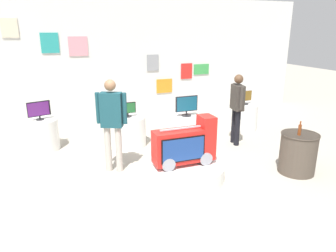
{
  "coord_description": "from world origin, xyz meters",
  "views": [
    {
      "loc": [
        -1.93,
        -4.31,
        2.57
      ],
      "look_at": [
        0.17,
        1.04,
        0.77
      ],
      "focal_mm": 33.7,
      "sensor_mm": 36.0,
      "label": 1
    }
  ],
  "objects_px": {
    "tv_on_far_right": "(245,97)",
    "shopper_browsing_near_truck": "(112,119)",
    "display_pedestal_right_rear": "(128,131)",
    "novelty_firetruck_tv": "(185,146)",
    "tv_on_center_rear": "(187,105)",
    "side_table_round": "(298,153)",
    "shopper_browsing_rear": "(237,104)",
    "main_display_pedestal": "(184,171)",
    "display_pedestal_left_rear": "(42,135)",
    "display_pedestal_far_right": "(243,117)",
    "bottle_on_side_table": "(300,130)",
    "tv_on_left_rear": "(39,110)",
    "tv_on_right_rear": "(128,109)",
    "display_pedestal_center_rear": "(186,130)"
  },
  "relations": [
    {
      "from": "tv_on_far_right",
      "to": "shopper_browsing_near_truck",
      "type": "bearing_deg",
      "value": -161.25
    },
    {
      "from": "display_pedestal_right_rear",
      "to": "tv_on_far_right",
      "type": "height_order",
      "value": "tv_on_far_right"
    },
    {
      "from": "novelty_firetruck_tv",
      "to": "tv_on_center_rear",
      "type": "bearing_deg",
      "value": 64.68
    },
    {
      "from": "side_table_round",
      "to": "shopper_browsing_rear",
      "type": "bearing_deg",
      "value": 97.33
    },
    {
      "from": "main_display_pedestal",
      "to": "tv_on_center_rear",
      "type": "distance_m",
      "value": 1.88
    },
    {
      "from": "display_pedestal_left_rear",
      "to": "tv_on_center_rear",
      "type": "distance_m",
      "value": 3.24
    },
    {
      "from": "shopper_browsing_rear",
      "to": "side_table_round",
      "type": "bearing_deg",
      "value": -82.67
    },
    {
      "from": "display_pedestal_far_right",
      "to": "bottle_on_side_table",
      "type": "bearing_deg",
      "value": -104.09
    },
    {
      "from": "display_pedestal_left_rear",
      "to": "display_pedestal_far_right",
      "type": "distance_m",
      "value": 4.95
    },
    {
      "from": "tv_on_left_rear",
      "to": "bottle_on_side_table",
      "type": "xyz_separation_m",
      "value": [
        4.28,
        -2.99,
        -0.05
      ]
    },
    {
      "from": "novelty_firetruck_tv",
      "to": "shopper_browsing_rear",
      "type": "distance_m",
      "value": 2.17
    },
    {
      "from": "novelty_firetruck_tv",
      "to": "display_pedestal_far_right",
      "type": "xyz_separation_m",
      "value": [
        2.6,
        2.02,
        -0.27
      ]
    },
    {
      "from": "main_display_pedestal",
      "to": "shopper_browsing_rear",
      "type": "distance_m",
      "value": 2.3
    },
    {
      "from": "tv_on_center_rear",
      "to": "tv_on_far_right",
      "type": "distance_m",
      "value": 1.93
    },
    {
      "from": "shopper_browsing_rear",
      "to": "novelty_firetruck_tv",
      "type": "bearing_deg",
      "value": -146.99
    },
    {
      "from": "display_pedestal_left_rear",
      "to": "display_pedestal_right_rear",
      "type": "distance_m",
      "value": 1.87
    },
    {
      "from": "display_pedestal_right_rear",
      "to": "display_pedestal_far_right",
      "type": "height_order",
      "value": "same"
    },
    {
      "from": "display_pedestal_right_rear",
      "to": "display_pedestal_far_right",
      "type": "relative_size",
      "value": 1.1
    },
    {
      "from": "novelty_firetruck_tv",
      "to": "tv_on_center_rear",
      "type": "relative_size",
      "value": 2.1
    },
    {
      "from": "novelty_firetruck_tv",
      "to": "tv_on_far_right",
      "type": "height_order",
      "value": "novelty_firetruck_tv"
    },
    {
      "from": "display_pedestal_left_rear",
      "to": "tv_on_left_rear",
      "type": "distance_m",
      "value": 0.56
    },
    {
      "from": "display_pedestal_right_rear",
      "to": "tv_on_far_right",
      "type": "distance_m",
      "value": 3.16
    },
    {
      "from": "shopper_browsing_near_truck",
      "to": "tv_on_right_rear",
      "type": "bearing_deg",
      "value": 63.6
    },
    {
      "from": "display_pedestal_left_rear",
      "to": "shopper_browsing_rear",
      "type": "distance_m",
      "value": 4.35
    },
    {
      "from": "side_table_round",
      "to": "shopper_browsing_near_truck",
      "type": "distance_m",
      "value": 3.44
    },
    {
      "from": "tv_on_center_rear",
      "to": "bottle_on_side_table",
      "type": "height_order",
      "value": "tv_on_center_rear"
    },
    {
      "from": "tv_on_center_rear",
      "to": "display_pedestal_far_right",
      "type": "height_order",
      "value": "tv_on_center_rear"
    },
    {
      "from": "main_display_pedestal",
      "to": "tv_on_right_rear",
      "type": "relative_size",
      "value": 3.9
    },
    {
      "from": "bottle_on_side_table",
      "to": "display_pedestal_far_right",
      "type": "bearing_deg",
      "value": 75.91
    },
    {
      "from": "novelty_firetruck_tv",
      "to": "bottle_on_side_table",
      "type": "bearing_deg",
      "value": -16.98
    },
    {
      "from": "tv_on_center_rear",
      "to": "tv_on_right_rear",
      "type": "xyz_separation_m",
      "value": [
        -1.25,
        0.4,
        -0.07
      ]
    },
    {
      "from": "main_display_pedestal",
      "to": "shopper_browsing_near_truck",
      "type": "distance_m",
      "value": 1.58
    },
    {
      "from": "tv_on_far_right",
      "to": "display_pedestal_left_rear",
      "type": "bearing_deg",
      "value": 175.46
    },
    {
      "from": "main_display_pedestal",
      "to": "tv_on_left_rear",
      "type": "relative_size",
      "value": 3.07
    },
    {
      "from": "display_pedestal_left_rear",
      "to": "tv_on_far_right",
      "type": "relative_size",
      "value": 1.72
    },
    {
      "from": "display_pedestal_far_right",
      "to": "tv_on_far_right",
      "type": "bearing_deg",
      "value": -93.18
    },
    {
      "from": "main_display_pedestal",
      "to": "bottle_on_side_table",
      "type": "distance_m",
      "value": 2.18
    },
    {
      "from": "display_pedestal_far_right",
      "to": "tv_on_far_right",
      "type": "relative_size",
      "value": 1.75
    },
    {
      "from": "display_pedestal_right_rear",
      "to": "side_table_round",
      "type": "height_order",
      "value": "side_table_round"
    },
    {
      "from": "tv_on_right_rear",
      "to": "display_pedestal_right_rear",
      "type": "bearing_deg",
      "value": 89.42
    },
    {
      "from": "novelty_firetruck_tv",
      "to": "display_pedestal_left_rear",
      "type": "height_order",
      "value": "novelty_firetruck_tv"
    },
    {
      "from": "tv_on_left_rear",
      "to": "shopper_browsing_near_truck",
      "type": "xyz_separation_m",
      "value": [
        1.23,
        -1.64,
        0.11
      ]
    },
    {
      "from": "novelty_firetruck_tv",
      "to": "tv_on_right_rear",
      "type": "height_order",
      "value": "novelty_firetruck_tv"
    },
    {
      "from": "display_pedestal_left_rear",
      "to": "bottle_on_side_table",
      "type": "distance_m",
      "value": 5.25
    },
    {
      "from": "tv_on_right_rear",
      "to": "display_pedestal_center_rear",
      "type": "bearing_deg",
      "value": -17.78
    },
    {
      "from": "display_pedestal_left_rear",
      "to": "bottle_on_side_table",
      "type": "relative_size",
      "value": 2.74
    },
    {
      "from": "display_pedestal_center_rear",
      "to": "side_table_round",
      "type": "bearing_deg",
      "value": -58.37
    },
    {
      "from": "novelty_firetruck_tv",
      "to": "tv_on_far_right",
      "type": "bearing_deg",
      "value": 37.8
    },
    {
      "from": "tv_on_left_rear",
      "to": "tv_on_right_rear",
      "type": "height_order",
      "value": "tv_on_left_rear"
    },
    {
      "from": "novelty_firetruck_tv",
      "to": "bottle_on_side_table",
      "type": "distance_m",
      "value": 2.04
    }
  ]
}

